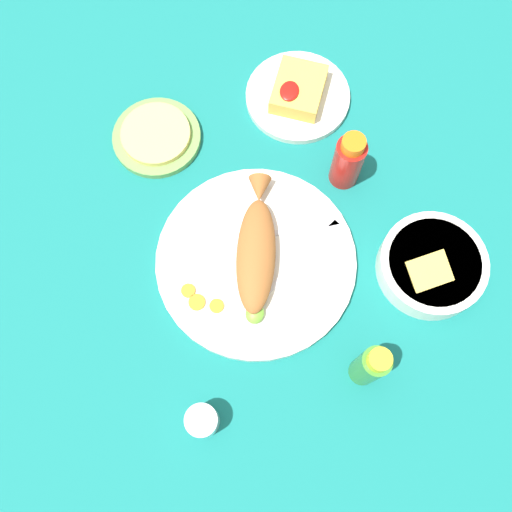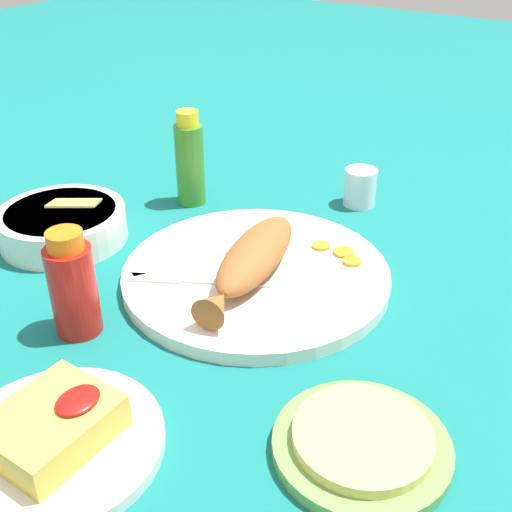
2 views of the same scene
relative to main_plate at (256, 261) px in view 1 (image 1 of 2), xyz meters
The scene contains 17 objects.
ground_plane 0.01m from the main_plate, ahead, with size 4.00×4.00×0.00m, color #146B66.
main_plate is the anchor object (origin of this frame).
fried_fish 0.04m from the main_plate, 167.77° to the right, with size 0.26×0.11×0.05m.
fork_near 0.09m from the main_plate, 143.53° to the left, with size 0.10×0.17×0.00m.
fork_far 0.09m from the main_plate, 112.81° to the left, with size 0.17×0.10×0.00m.
carrot_slice_near 0.13m from the main_plate, 49.00° to the right, with size 0.02×0.02×0.00m, color orange.
carrot_slice_mid 0.13m from the main_plate, 37.52° to the right, with size 0.03×0.03×0.00m, color orange.
carrot_slice_far 0.11m from the main_plate, 23.65° to the right, with size 0.03×0.03×0.00m, color orange.
lime_wedge_main 0.10m from the main_plate, 13.96° to the left, with size 0.04×0.03×0.02m, color #6BB233.
hot_sauce_bottle_red 0.24m from the main_plate, 151.19° to the left, with size 0.05×0.05×0.13m.
hot_sauce_bottle_green 0.27m from the main_plate, 57.90° to the left, with size 0.05×0.05×0.16m.
salt_cup 0.29m from the main_plate, ahead, with size 0.05×0.05×0.06m.
side_plate_fries 0.35m from the main_plate, behind, with size 0.20×0.20×0.01m, color silver.
fries_pile 0.35m from the main_plate, behind, with size 0.11×0.09×0.04m.
guacamole_bowl 0.31m from the main_plate, 102.52° to the left, with size 0.19×0.19×0.06m.
tortilla_plate 0.31m from the main_plate, 127.60° to the right, with size 0.17×0.17×0.01m, color #6B9E4C.
tortilla_stack 0.31m from the main_plate, 127.60° to the right, with size 0.13×0.13×0.01m, color #E0C666.
Camera 1 is at (0.30, 0.08, 0.98)m, focal length 40.00 mm.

